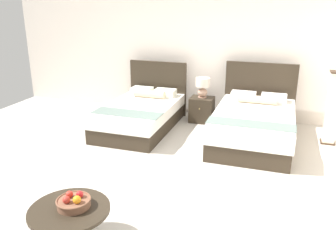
# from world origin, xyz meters

# --- Properties ---
(ground_plane) EXTENTS (9.38, 9.64, 0.02)m
(ground_plane) POSITION_xyz_m (0.00, 0.00, -0.01)
(ground_plane) COLOR beige
(wall_back) EXTENTS (9.38, 0.12, 2.85)m
(wall_back) POSITION_xyz_m (0.00, 3.02, 1.43)
(wall_back) COLOR silver
(wall_back) RESTS_ON ground
(bed_near_window) EXTENTS (1.28, 2.16, 1.17)m
(bed_near_window) POSITION_xyz_m (-1.09, 1.71, 0.29)
(bed_near_window) COLOR #31281C
(bed_near_window) RESTS_ON ground
(bed_near_corner) EXTENTS (1.40, 2.21, 1.26)m
(bed_near_corner) POSITION_xyz_m (1.09, 1.70, 0.32)
(bed_near_corner) COLOR #31281C
(bed_near_corner) RESTS_ON ground
(nightstand) EXTENTS (0.47, 0.43, 0.52)m
(nightstand) POSITION_xyz_m (-0.04, 2.45, 0.26)
(nightstand) COLOR #31281C
(nightstand) RESTS_ON ground
(table_lamp) EXTENTS (0.29, 0.29, 0.41)m
(table_lamp) POSITION_xyz_m (-0.04, 2.47, 0.76)
(table_lamp) COLOR tan
(table_lamp) RESTS_ON nightstand
(coffee_table) EXTENTS (0.83, 0.83, 0.44)m
(coffee_table) POSITION_xyz_m (-0.42, -1.81, 0.34)
(coffee_table) COLOR #31281C
(coffee_table) RESTS_ON ground
(fruit_bowl) EXTENTS (0.35, 0.35, 0.16)m
(fruit_bowl) POSITION_xyz_m (-0.39, -1.76, 0.50)
(fruit_bowl) COLOR brown
(fruit_bowl) RESTS_ON coffee_table
(floor_lamp_corner) EXTENTS (0.23, 0.23, 1.30)m
(floor_lamp_corner) POSITION_xyz_m (2.38, 2.03, 0.65)
(floor_lamp_corner) COLOR #3C2B1E
(floor_lamp_corner) RESTS_ON ground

